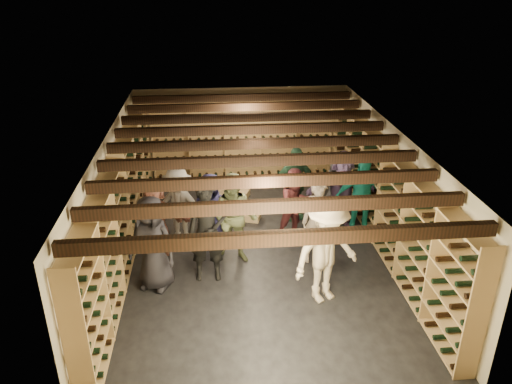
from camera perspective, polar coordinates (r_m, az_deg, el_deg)
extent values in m
plane|color=black|center=(10.22, -0.01, -6.51)|extent=(8.00, 8.00, 0.00)
cube|color=beige|center=(13.37, -1.61, 6.84)|extent=(5.50, 0.02, 2.40)
cube|color=beige|center=(6.29, 3.50, -15.97)|extent=(5.50, 0.02, 2.40)
cube|color=beige|center=(9.81, -16.22, -1.02)|extent=(0.02, 8.00, 2.40)
cube|color=beige|center=(10.26, 15.47, 0.21)|extent=(0.02, 8.00, 2.40)
cube|color=#BEB4A2|center=(9.21, -0.01, 6.37)|extent=(5.50, 8.00, 0.01)
cube|color=black|center=(6.08, 3.05, -5.28)|extent=(5.40, 0.12, 0.18)
cube|color=black|center=(6.84, 2.02, -1.64)|extent=(5.40, 0.12, 0.18)
cube|color=black|center=(7.63, 1.20, 1.26)|extent=(5.40, 0.12, 0.18)
cube|color=black|center=(8.44, 0.54, 3.61)|extent=(5.40, 0.12, 0.18)
cube|color=black|center=(9.25, -0.01, 5.55)|extent=(5.40, 0.12, 0.18)
cube|color=black|center=(10.08, -0.48, 7.17)|extent=(5.40, 0.12, 0.18)
cube|color=black|center=(10.92, -0.87, 8.55)|extent=(5.40, 0.12, 0.18)
cube|color=black|center=(11.76, -1.22, 9.72)|extent=(5.40, 0.12, 0.18)
cube|color=black|center=(12.60, -1.51, 10.74)|extent=(5.40, 0.12, 0.18)
cube|color=tan|center=(9.83, -15.11, -1.64)|extent=(0.32, 7.50, 2.15)
cube|color=tan|center=(10.25, 14.45, -0.46)|extent=(0.32, 7.50, 2.15)
cube|color=tan|center=(13.25, -1.56, 6.11)|extent=(4.70, 0.30, 2.15)
cube|color=tan|center=(11.28, -3.80, -2.87)|extent=(0.53, 0.38, 0.17)
cube|color=tan|center=(11.20, -3.82, -2.10)|extent=(0.53, 0.38, 0.17)
cube|color=tan|center=(11.13, -3.85, -1.32)|extent=(0.53, 0.38, 0.17)
cube|color=tan|center=(11.05, -3.87, -0.53)|extent=(0.53, 0.38, 0.17)
cube|color=tan|center=(10.98, -3.90, 0.27)|extent=(0.53, 0.38, 0.17)
cube|color=tan|center=(11.31, -0.75, -2.75)|extent=(0.57, 0.46, 0.17)
cube|color=tan|center=(11.23, -0.75, -1.98)|extent=(0.57, 0.46, 0.17)
cube|color=tan|center=(12.42, -1.97, -0.13)|extent=(0.58, 0.48, 0.17)
imported|color=black|center=(8.86, -11.75, -5.77)|extent=(1.01, 0.84, 1.76)
imported|color=black|center=(8.91, -5.57, -4.59)|extent=(0.70, 0.47, 1.91)
imported|color=#505838|center=(9.43, -2.43, -3.11)|extent=(1.01, 0.87, 1.80)
imported|color=beige|center=(8.41, 8.06, -6.75)|extent=(1.39, 1.12, 1.88)
imported|color=#168577|center=(10.43, 11.86, -0.76)|extent=(1.09, 0.51, 1.81)
imported|color=brown|center=(9.91, -11.45, -2.96)|extent=(1.49, 0.66, 1.55)
imported|color=#1C1B41|center=(10.14, -5.19, -1.97)|extent=(0.82, 0.62, 1.52)
imported|color=gray|center=(9.49, 7.09, -3.46)|extent=(0.69, 0.52, 1.70)
imported|color=#4F1F23|center=(10.27, 4.55, -1.45)|extent=(0.90, 0.79, 1.57)
imported|color=#A39D95|center=(10.15, -8.88, -1.72)|extent=(1.23, 0.98, 1.66)
imported|color=#20432E|center=(11.09, 4.39, 0.97)|extent=(1.07, 0.68, 1.69)
imported|color=#644C7B|center=(10.78, 9.78, 0.17)|extent=(1.67, 0.60, 1.77)
imported|color=#333238|center=(11.32, 9.13, 0.71)|extent=(0.79, 0.57, 1.50)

